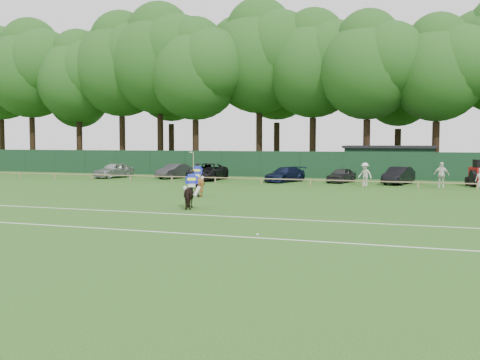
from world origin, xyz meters
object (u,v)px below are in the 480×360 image
at_px(horse_chestnut, 197,184).
at_px(hatch_grey, 341,175).
at_px(estate_black, 398,176).
at_px(suv_black, 207,172).
at_px(spectator_mid, 441,175).
at_px(sedan_silver, 114,170).
at_px(spectator_left, 365,174).
at_px(horse_dark, 192,195).
at_px(sedan_grey, 174,171).
at_px(polo_ball, 257,235).
at_px(sedan_navy, 285,174).
at_px(utility_shed, 390,161).

bearing_deg(horse_chestnut, hatch_grey, -115.09).
bearing_deg(horse_chestnut, estate_black, -128.80).
distance_m(suv_black, spectator_mid, 19.68).
relative_size(sedan_silver, spectator_left, 2.37).
bearing_deg(sedan_silver, horse_dark, -36.88).
distance_m(sedan_grey, polo_ball, 32.56).
distance_m(sedan_navy, estate_black, 9.28).
height_order(horse_chestnut, polo_ball, horse_chestnut).
distance_m(hatch_grey, spectator_left, 3.65).
xyz_separation_m(hatch_grey, spectator_mid, (7.84, -2.76, 0.34)).
relative_size(horse_dark, estate_black, 0.39).
height_order(sedan_navy, estate_black, estate_black).
bearing_deg(horse_chestnut, sedan_grey, -59.28).
xyz_separation_m(sedan_navy, estate_black, (9.27, 0.57, 0.06)).
xyz_separation_m(spectator_left, utility_shed, (0.98, 10.84, 0.64)).
xyz_separation_m(horse_chestnut, sedan_silver, (-14.63, 13.51, -0.05)).
height_order(suv_black, polo_ball, suv_black).
xyz_separation_m(horse_dark, utility_shed, (7.49, 28.78, 0.83)).
bearing_deg(utility_shed, estate_black, -80.72).
relative_size(spectator_left, utility_shed, 0.21).
distance_m(horse_dark, hatch_grey, 21.20).
bearing_deg(polo_ball, utility_shed, 87.15).
bearing_deg(suv_black, spectator_left, -10.43).
relative_size(suv_black, spectator_mid, 2.81).
bearing_deg(suv_black, utility_shed, 28.03).
distance_m(sedan_silver, polo_ball, 35.00).
bearing_deg(sedan_silver, utility_shed, 32.43).
bearing_deg(spectator_left, suv_black, -164.86).
bearing_deg(utility_shed, spectator_left, -95.17).
relative_size(sedan_navy, spectator_mid, 2.29).
bearing_deg(polo_ball, hatch_grey, 93.11).
distance_m(hatch_grey, utility_shed, 8.70).
bearing_deg(sedan_navy, horse_dark, -68.56).
relative_size(sedan_silver, spectator_mid, 2.22).
distance_m(sedan_silver, spectator_left, 23.66).
xyz_separation_m(sedan_silver, polo_ball, (22.80, -26.55, -0.68)).
distance_m(sedan_grey, utility_shed, 20.41).
relative_size(sedan_grey, utility_shed, 0.49).
height_order(horse_dark, suv_black, suv_black).
relative_size(horse_chestnut, sedan_silver, 0.36).
height_order(horse_chestnut, sedan_grey, horse_chestnut).
distance_m(sedan_grey, spectator_left, 18.09).
height_order(sedan_navy, polo_ball, sedan_navy).
xyz_separation_m(hatch_grey, polo_ball, (1.50, -27.57, -0.57)).
bearing_deg(polo_ball, spectator_mid, 75.66).
relative_size(suv_black, spectator_left, 3.00).
bearing_deg(polo_ball, sedan_navy, 102.94).
relative_size(sedan_navy, polo_ball, 48.56).
relative_size(horse_chestnut, polo_ball, 17.12).
bearing_deg(utility_shed, hatch_grey, -112.22).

